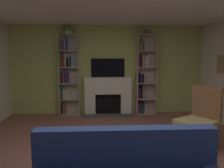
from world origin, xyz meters
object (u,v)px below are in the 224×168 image
at_px(vase_with_flowers, 147,31).
at_px(potted_plant, 68,30).
at_px(tv, 108,68).
at_px(armchair, 200,117).
at_px(bookshelf_left, 67,74).
at_px(bookshelf_right, 144,76).
at_px(fireplace, 108,95).

bearing_deg(vase_with_flowers, potted_plant, 179.99).
distance_m(tv, armchair, 3.06).
relative_size(bookshelf_left, vase_with_flowers, 9.24).
height_order(potted_plant, vase_with_flowers, vase_with_flowers).
xyz_separation_m(bookshelf_right, armchair, (0.52, -2.42, -0.56)).
bearing_deg(tv, potted_plant, -173.74).
relative_size(bookshelf_right, vase_with_flowers, 9.24).
height_order(bookshelf_right, vase_with_flowers, vase_with_flowers).
xyz_separation_m(tv, bookshelf_left, (-1.16, -0.07, -0.17)).
bearing_deg(tv, bookshelf_right, -4.94).
distance_m(fireplace, armchair, 2.88).
height_order(bookshelf_left, armchair, bookshelf_left).
distance_m(fireplace, bookshelf_left, 1.30).
distance_m(fireplace, bookshelf_right, 1.17).
bearing_deg(bookshelf_left, potted_plant, -40.02).
distance_m(vase_with_flowers, armchair, 3.04).
height_order(tv, bookshelf_right, bookshelf_right).
bearing_deg(armchair, fireplace, 122.68).
relative_size(fireplace, tv, 1.50).
bearing_deg(bookshelf_right, tv, 175.06).
xyz_separation_m(bookshelf_left, armchair, (2.71, -2.44, -0.62)).
distance_m(tv, bookshelf_left, 1.17).
height_order(bookshelf_left, vase_with_flowers, vase_with_flowers).
xyz_separation_m(potted_plant, vase_with_flowers, (2.19, -0.00, -0.02)).
relative_size(bookshelf_left, armchair, 2.05).
xyz_separation_m(bookshelf_left, bookshelf_right, (2.19, -0.02, -0.06)).
relative_size(fireplace, potted_plant, 5.92).
xyz_separation_m(tv, vase_with_flowers, (1.10, -0.12, 1.03)).
height_order(tv, vase_with_flowers, vase_with_flowers).
bearing_deg(vase_with_flowers, bookshelf_right, 153.35).
relative_size(tv, armchair, 0.86).
distance_m(bookshelf_right, potted_plant, 2.48).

